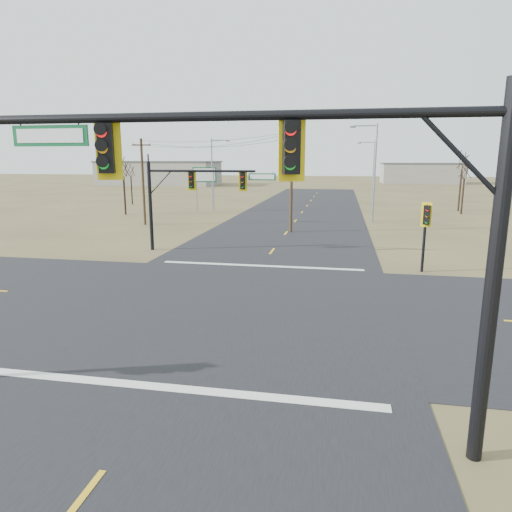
{
  "coord_description": "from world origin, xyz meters",
  "views": [
    {
      "loc": [
        4.55,
        -18.43,
        6.22
      ],
      "look_at": [
        0.93,
        1.0,
        2.01
      ],
      "focal_mm": 32.0,
      "sensor_mm": 36.0,
      "label": 1
    }
  ],
  "objects_px": {
    "highway_sign": "(205,180)",
    "bare_tree_b": "(130,169)",
    "streetlight_c": "(213,170)",
    "streetlight_b": "(372,169)",
    "bare_tree_c": "(465,169)",
    "utility_pole_far": "(143,180)",
    "bare_tree_a": "(123,166)",
    "bare_tree_d": "(463,160)",
    "utility_pole_near": "(291,180)",
    "mast_arm_far": "(196,187)",
    "mast_arm_near": "(312,193)",
    "pedestal_signal_ne": "(426,221)",
    "streetlight_a": "(373,168)"
  },
  "relations": [
    {
      "from": "bare_tree_a",
      "to": "bare_tree_d",
      "type": "xyz_separation_m",
      "value": [
        38.43,
        10.8,
        0.74
      ]
    },
    {
      "from": "mast_arm_near",
      "to": "pedestal_signal_ne",
      "type": "distance_m",
      "value": 17.82
    },
    {
      "from": "highway_sign",
      "to": "bare_tree_c",
      "type": "relative_size",
      "value": 0.81
    },
    {
      "from": "utility_pole_far",
      "to": "mast_arm_near",
      "type": "bearing_deg",
      "value": -60.49
    },
    {
      "from": "highway_sign",
      "to": "streetlight_c",
      "type": "relative_size",
      "value": 0.61
    },
    {
      "from": "streetlight_b",
      "to": "utility_pole_near",
      "type": "bearing_deg",
      "value": -116.23
    },
    {
      "from": "streetlight_b",
      "to": "utility_pole_far",
      "type": "bearing_deg",
      "value": -141.07
    },
    {
      "from": "mast_arm_far",
      "to": "pedestal_signal_ne",
      "type": "bearing_deg",
      "value": -24.99
    },
    {
      "from": "mast_arm_near",
      "to": "bare_tree_c",
      "type": "distance_m",
      "value": 49.01
    },
    {
      "from": "pedestal_signal_ne",
      "to": "bare_tree_a",
      "type": "distance_m",
      "value": 36.67
    },
    {
      "from": "mast_arm_far",
      "to": "streetlight_b",
      "type": "relative_size",
      "value": 1.01
    },
    {
      "from": "streetlight_a",
      "to": "bare_tree_a",
      "type": "bearing_deg",
      "value": 156.78
    },
    {
      "from": "bare_tree_c",
      "to": "mast_arm_near",
      "type": "bearing_deg",
      "value": -106.98
    },
    {
      "from": "bare_tree_c",
      "to": "mast_arm_far",
      "type": "bearing_deg",
      "value": -131.2
    },
    {
      "from": "bare_tree_a",
      "to": "bare_tree_c",
      "type": "xyz_separation_m",
      "value": [
        38.02,
        7.62,
        -0.29
      ]
    },
    {
      "from": "utility_pole_near",
      "to": "bare_tree_a",
      "type": "xyz_separation_m",
      "value": [
        -20.05,
        9.36,
        0.91
      ]
    },
    {
      "from": "highway_sign",
      "to": "bare_tree_d",
      "type": "xyz_separation_m",
      "value": [
        30.32,
        6.16,
        2.37
      ]
    },
    {
      "from": "mast_arm_far",
      "to": "bare_tree_b",
      "type": "height_order",
      "value": "bare_tree_b"
    },
    {
      "from": "highway_sign",
      "to": "utility_pole_far",
      "type": "bearing_deg",
      "value": -112.94
    },
    {
      "from": "utility_pole_near",
      "to": "bare_tree_d",
      "type": "relative_size",
      "value": 1.13
    },
    {
      "from": "utility_pole_near",
      "to": "bare_tree_a",
      "type": "distance_m",
      "value": 22.15
    },
    {
      "from": "streetlight_c",
      "to": "pedestal_signal_ne",
      "type": "bearing_deg",
      "value": -55.23
    },
    {
      "from": "streetlight_a",
      "to": "bare_tree_b",
      "type": "bearing_deg",
      "value": 137.85
    },
    {
      "from": "highway_sign",
      "to": "streetlight_a",
      "type": "xyz_separation_m",
      "value": [
        19.12,
        -6.11,
        1.59
      ]
    },
    {
      "from": "highway_sign",
      "to": "bare_tree_b",
      "type": "height_order",
      "value": "bare_tree_b"
    },
    {
      "from": "mast_arm_near",
      "to": "bare_tree_b",
      "type": "height_order",
      "value": "mast_arm_near"
    },
    {
      "from": "bare_tree_b",
      "to": "streetlight_c",
      "type": "bearing_deg",
      "value": -16.41
    },
    {
      "from": "mast_arm_near",
      "to": "streetlight_b",
      "type": "distance_m",
      "value": 57.48
    },
    {
      "from": "highway_sign",
      "to": "bare_tree_b",
      "type": "relative_size",
      "value": 0.87
    },
    {
      "from": "pedestal_signal_ne",
      "to": "utility_pole_far",
      "type": "distance_m",
      "value": 27.69
    },
    {
      "from": "mast_arm_near",
      "to": "bare_tree_c",
      "type": "bearing_deg",
      "value": 53.16
    },
    {
      "from": "utility_pole_far",
      "to": "streetlight_a",
      "type": "relative_size",
      "value": 0.85
    },
    {
      "from": "mast_arm_far",
      "to": "highway_sign",
      "type": "height_order",
      "value": "mast_arm_far"
    },
    {
      "from": "streetlight_b",
      "to": "mast_arm_near",
      "type": "bearing_deg",
      "value": -104.01
    },
    {
      "from": "utility_pole_near",
      "to": "highway_sign",
      "type": "relative_size",
      "value": 1.63
    },
    {
      "from": "highway_sign",
      "to": "bare_tree_b",
      "type": "bearing_deg",
      "value": 140.46
    },
    {
      "from": "bare_tree_d",
      "to": "mast_arm_near",
      "type": "bearing_deg",
      "value": -106.39
    },
    {
      "from": "utility_pole_far",
      "to": "streetlight_c",
      "type": "height_order",
      "value": "streetlight_c"
    },
    {
      "from": "mast_arm_far",
      "to": "pedestal_signal_ne",
      "type": "height_order",
      "value": "mast_arm_far"
    },
    {
      "from": "streetlight_b",
      "to": "bare_tree_c",
      "type": "height_order",
      "value": "streetlight_b"
    },
    {
      "from": "pedestal_signal_ne",
      "to": "streetlight_a",
      "type": "relative_size",
      "value": 0.41
    },
    {
      "from": "pedestal_signal_ne",
      "to": "bare_tree_c",
      "type": "height_order",
      "value": "bare_tree_c"
    },
    {
      "from": "bare_tree_b",
      "to": "bare_tree_d",
      "type": "relative_size",
      "value": 0.79
    },
    {
      "from": "bare_tree_a",
      "to": "streetlight_b",
      "type": "bearing_deg",
      "value": 32.45
    },
    {
      "from": "mast_arm_far",
      "to": "utility_pole_far",
      "type": "bearing_deg",
      "value": 116.11
    },
    {
      "from": "mast_arm_near",
      "to": "bare_tree_a",
      "type": "relative_size",
      "value": 1.62
    },
    {
      "from": "utility_pole_far",
      "to": "pedestal_signal_ne",
      "type": "bearing_deg",
      "value": -32.86
    },
    {
      "from": "mast_arm_near",
      "to": "mast_arm_far",
      "type": "height_order",
      "value": "mast_arm_near"
    },
    {
      "from": "mast_arm_far",
      "to": "bare_tree_a",
      "type": "bearing_deg",
      "value": 115.99
    },
    {
      "from": "streetlight_b",
      "to": "highway_sign",
      "type": "bearing_deg",
      "value": -155.87
    }
  ]
}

